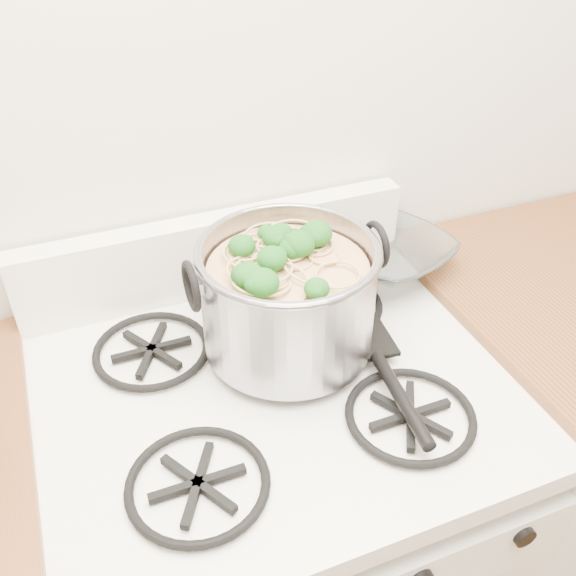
# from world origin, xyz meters

# --- Properties ---
(gas_range) EXTENTS (0.76, 0.66, 0.92)m
(gas_range) POSITION_xyz_m (0.00, 1.26, 0.44)
(gas_range) COLOR white
(gas_range) RESTS_ON ground
(stock_pot) EXTENTS (0.33, 0.30, 0.20)m
(stock_pot) POSITION_xyz_m (0.05, 1.33, 1.02)
(stock_pot) COLOR gray
(stock_pot) RESTS_ON gas_range
(spatula) EXTENTS (0.32, 0.34, 0.02)m
(spatula) POSITION_xyz_m (0.18, 1.29, 0.94)
(spatula) COLOR black
(spatula) RESTS_ON gas_range
(glass_bowl) EXTENTS (0.12, 0.12, 0.02)m
(glass_bowl) POSITION_xyz_m (0.33, 1.48, 0.94)
(glass_bowl) COLOR white
(glass_bowl) RESTS_ON gas_range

